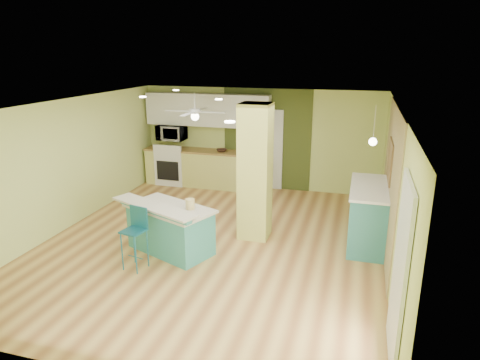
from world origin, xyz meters
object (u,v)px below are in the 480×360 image
Objects in this scene: side_counter at (369,215)px; fruit_bowl at (222,150)px; peninsula at (170,228)px; bar_stool at (136,228)px; canister at (190,204)px.

fruit_bowl is (-3.58, 2.41, 0.43)m from side_counter.
peninsula is 0.76m from bar_stool.
side_counter reaches higher than canister.
canister is at bearing 59.32° from bar_stool.
canister reaches higher than peninsula.
canister is (0.64, 0.71, 0.22)m from bar_stool.
bar_stool is 4.39m from fruit_bowl.
peninsula is at bearing -158.54° from side_counter.
side_counter is at bearing -33.89° from fruit_bowl.
bar_stool is 5.90× the size of canister.
bar_stool is at bearing -89.74° from fruit_bowl.
side_counter reaches higher than bar_stool.
side_counter is 3.21m from canister.
canister is at bearing -156.67° from side_counter.
side_counter is (3.31, 1.30, 0.11)m from peninsula.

